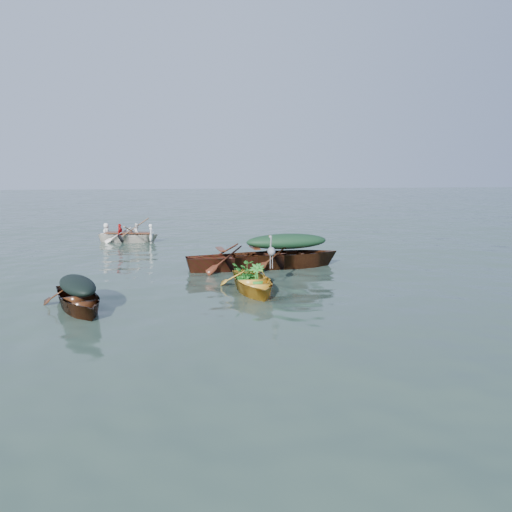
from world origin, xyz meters
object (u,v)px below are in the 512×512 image
(rowed_boat, at_px, (129,242))
(heron, at_px, (271,257))
(green_tarp_boat, at_px, (286,267))
(dark_covered_boat, at_px, (79,309))
(open_wooden_boat, at_px, (238,269))
(yellow_dinghy, at_px, (253,291))

(rowed_boat, xyz_separation_m, heron, (4.95, -9.85, 0.93))
(rowed_boat, bearing_deg, green_tarp_boat, -126.27)
(dark_covered_boat, height_order, green_tarp_boat, green_tarp_boat)
(open_wooden_boat, bearing_deg, green_tarp_boat, -91.69)
(open_wooden_boat, xyz_separation_m, heron, (0.63, -2.94, 0.93))
(yellow_dinghy, bearing_deg, green_tarp_boat, 56.75)
(open_wooden_boat, distance_m, rowed_boat, 8.15)
(dark_covered_boat, xyz_separation_m, green_tarp_boat, (5.95, 4.39, 0.00))
(heron, bearing_deg, yellow_dinghy, -174.81)
(yellow_dinghy, distance_m, rowed_boat, 10.90)
(yellow_dinghy, relative_size, open_wooden_boat, 0.71)
(green_tarp_boat, height_order, heron, heron)
(dark_covered_boat, height_order, rowed_boat, rowed_boat)
(open_wooden_boat, height_order, rowed_boat, open_wooden_boat)
(yellow_dinghy, height_order, heron, heron)
(yellow_dinghy, xyz_separation_m, green_tarp_boat, (1.59, 3.20, 0.00))
(dark_covered_boat, relative_size, open_wooden_boat, 0.74)
(open_wooden_boat, bearing_deg, dark_covered_boat, 128.24)
(open_wooden_boat, xyz_separation_m, rowed_boat, (-4.32, 6.91, 0.00))
(dark_covered_boat, xyz_separation_m, heron, (4.91, 1.31, 0.93))
(dark_covered_boat, xyz_separation_m, open_wooden_boat, (4.27, 4.25, 0.00))
(dark_covered_boat, distance_m, open_wooden_boat, 6.03)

